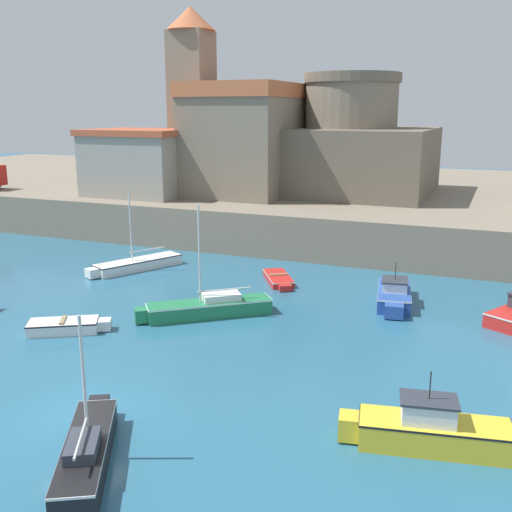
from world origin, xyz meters
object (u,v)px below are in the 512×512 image
Objects in this scene: church at (254,132)px; dinghy_white_7 at (66,326)px; sailboat_black_1 at (87,450)px; dinghy_red_4 at (279,279)px; motorboat_yellow_2 at (429,429)px; sailboat_white_6 at (136,264)px; sailboat_green_0 at (208,307)px; harbor_shed_near_wharf at (141,162)px; motorboat_blue_8 at (394,294)px; fortress at (350,151)px.

dinghy_white_7 is at bearing -84.47° from church.
sailboat_black_1 is 1.40× the size of dinghy_red_4.
sailboat_white_6 reaches higher than motorboat_yellow_2.
sailboat_green_0 reaches higher than sailboat_black_1.
dinghy_white_7 is 0.44× the size of harbor_shed_near_wharf.
motorboat_yellow_2 is 14.38m from motorboat_blue_8.
harbor_shed_near_wharf is (-16.00, -8.38, -0.85)m from fortress.
dinghy_red_4 is 13.37m from dinghy_white_7.
fortress is (-11.27, 34.60, 6.16)m from motorboat_yellow_2.
sailboat_black_1 reaches higher than motorboat_blue_8.
church is 2.12× the size of harbor_shed_near_wharf.
sailboat_white_6 is at bearing 119.89° from sailboat_black_1.
harbor_shed_near_wharf reaches higher than sailboat_white_6.
harbor_shed_near_wharf is at bearing 120.63° from sailboat_white_6.
fortress is (0.62, 26.34, 6.28)m from sailboat_green_0.
harbor_shed_near_wharf is at bearing 130.58° from sailboat_green_0.
church is 10.69m from harbor_shed_near_wharf.
church is (-19.99, 33.69, 7.66)m from motorboat_yellow_2.
sailboat_black_1 is 1.02× the size of motorboat_yellow_2.
church is at bearing 105.62° from sailboat_black_1.
motorboat_yellow_2 reaches higher than motorboat_blue_8.
harbor_shed_near_wharf is (-27.27, 26.22, 5.31)m from motorboat_yellow_2.
motorboat_blue_8 is at bearing 104.05° from motorboat_yellow_2.
harbor_shed_near_wharf reaches higher than sailboat_black_1.
motorboat_blue_8 is (16.95, -0.73, 0.15)m from sailboat_white_6.
fortress reaches higher than motorboat_blue_8.
sailboat_green_0 is 13.38m from sailboat_black_1.
motorboat_yellow_2 is at bearing -12.25° from dinghy_white_7.
fortress reaches higher than dinghy_white_7.
dinghy_red_4 is at bearing 94.28° from sailboat_black_1.
dinghy_white_7 is (-6.35, -11.77, 0.08)m from dinghy_red_4.
motorboat_yellow_2 is (9.21, 4.85, 0.12)m from sailboat_black_1.
church is at bearing 129.88° from motorboat_blue_8.
motorboat_blue_8 is (-3.49, 13.95, -0.09)m from motorboat_yellow_2.
motorboat_yellow_2 is 38.21m from harbor_shed_near_wharf.
motorboat_yellow_2 is 0.39× the size of fortress.
dinghy_red_4 is at bearing -88.39° from fortress.
dinghy_white_7 is (-7.87, 8.56, -0.18)m from sailboat_black_1.
dinghy_white_7 is 0.21× the size of church.
sailboat_black_1 reaches higher than motorboat_yellow_2.
fortress is (9.16, 19.92, 6.39)m from sailboat_white_6.
dinghy_white_7 is at bearing -138.79° from sailboat_green_0.
motorboat_yellow_2 is at bearing -75.95° from motorboat_blue_8.
sailboat_green_0 is at bearing -49.42° from harbor_shed_near_wharf.
dinghy_white_7 is at bearing 167.75° from motorboat_yellow_2.
sailboat_black_1 is at bearing -60.11° from sailboat_white_6.
sailboat_black_1 is at bearing -78.47° from sailboat_green_0.
motorboat_blue_8 reaches higher than dinghy_red_4.
sailboat_white_6 is at bearing -175.30° from dinghy_red_4.
motorboat_yellow_2 is 18.84m from dinghy_red_4.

